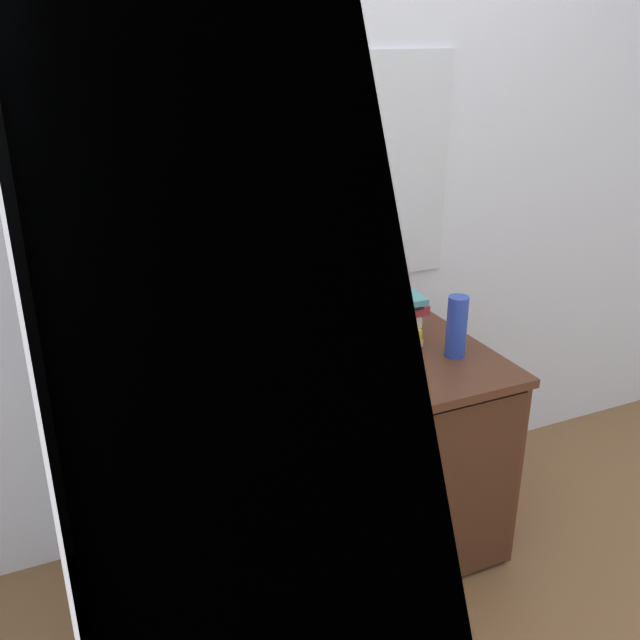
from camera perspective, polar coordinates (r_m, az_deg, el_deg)
ground_plane at (r=2.69m, az=-0.68°, el=-18.34°), size 6.00×6.00×0.00m
wall_back at (r=2.44m, az=-4.51°, el=11.53°), size 6.00×0.06×2.60m
wall_left at (r=1.92m, az=-23.22°, el=6.77°), size 0.05×6.00×2.60m
desk at (r=2.55m, az=6.13°, el=-9.81°), size 1.27×0.68×0.73m
book_stack_tall at (r=2.27m, az=-4.62°, el=-0.45°), size 0.25×0.19×0.29m
book_stack_keyboard_riser at (r=2.10m, az=-4.95°, el=-4.35°), size 0.24×0.19×0.15m
book_stack_side at (r=2.46m, az=5.63°, el=0.03°), size 0.25×0.19×0.18m
laptop at (r=2.25m, az=-5.13°, el=4.79°), size 0.31×0.26×0.22m
keyboard at (r=2.07m, az=-5.14°, el=-2.27°), size 0.42×0.15×0.02m
computer_mouse at (r=2.37m, az=4.37°, el=-2.77°), size 0.06×0.10×0.04m
mug at (r=2.27m, az=-12.36°, el=-3.65°), size 0.11×0.08×0.09m
water_bottle at (r=2.40m, az=10.84°, el=-0.52°), size 0.07×0.07×0.21m
cell_phone at (r=2.11m, az=4.13°, el=-6.45°), size 0.10×0.15×0.01m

